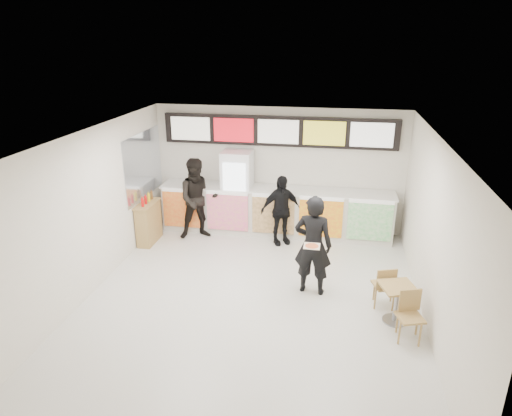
% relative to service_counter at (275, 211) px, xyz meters
% --- Properties ---
extents(floor, '(7.00, 7.00, 0.00)m').
position_rel_service_counter_xyz_m(floor, '(-0.00, -3.09, -0.57)').
color(floor, beige).
rests_on(floor, ground).
extents(ceiling, '(7.00, 7.00, 0.00)m').
position_rel_service_counter_xyz_m(ceiling, '(-0.00, -3.09, 2.43)').
color(ceiling, white).
rests_on(ceiling, wall_back).
extents(wall_back, '(6.00, 0.00, 6.00)m').
position_rel_service_counter_xyz_m(wall_back, '(-0.00, 0.41, 0.93)').
color(wall_back, silver).
rests_on(wall_back, floor).
extents(wall_left, '(0.00, 7.00, 7.00)m').
position_rel_service_counter_xyz_m(wall_left, '(-3.00, -3.09, 0.93)').
color(wall_left, silver).
rests_on(wall_left, floor).
extents(wall_right, '(0.00, 7.00, 7.00)m').
position_rel_service_counter_xyz_m(wall_right, '(3.00, -3.09, 0.93)').
color(wall_right, silver).
rests_on(wall_right, floor).
extents(service_counter, '(5.56, 0.77, 1.14)m').
position_rel_service_counter_xyz_m(service_counter, '(0.00, 0.00, 0.00)').
color(service_counter, silver).
rests_on(service_counter, floor).
extents(menu_board, '(5.50, 0.14, 0.70)m').
position_rel_service_counter_xyz_m(menu_board, '(0.00, 0.32, 1.88)').
color(menu_board, black).
rests_on(menu_board, wall_back).
extents(drinks_fridge, '(0.70, 0.67, 2.00)m').
position_rel_service_counter_xyz_m(drinks_fridge, '(-0.93, 0.02, 0.43)').
color(drinks_fridge, white).
rests_on(drinks_fridge, floor).
extents(mirror_panel, '(0.01, 2.00, 1.50)m').
position_rel_service_counter_xyz_m(mirror_panel, '(-2.99, -0.64, 1.18)').
color(mirror_panel, '#B2B7BF').
rests_on(mirror_panel, wall_left).
extents(customer_main, '(0.74, 0.53, 1.91)m').
position_rel_service_counter_xyz_m(customer_main, '(1.05, -2.58, 0.38)').
color(customer_main, black).
rests_on(customer_main, floor).
extents(customer_left, '(1.15, 1.04, 1.93)m').
position_rel_service_counter_xyz_m(customer_left, '(-1.76, -0.54, 0.39)').
color(customer_left, black).
rests_on(customer_left, floor).
extents(customer_mid, '(1.03, 0.82, 1.63)m').
position_rel_service_counter_xyz_m(customer_mid, '(0.19, -0.54, 0.24)').
color(customer_mid, black).
rests_on(customer_mid, floor).
extents(pizza_slice, '(0.36, 0.36, 0.02)m').
position_rel_service_counter_xyz_m(pizza_slice, '(1.05, -3.03, 0.58)').
color(pizza_slice, beige).
rests_on(pizza_slice, customer_main).
extents(cafe_table, '(0.79, 1.42, 0.80)m').
position_rel_service_counter_xyz_m(cafe_table, '(2.50, -3.32, -0.10)').
color(cafe_table, '#9D7D47').
rests_on(cafe_table, floor).
extents(condiment_ledge, '(0.35, 0.86, 1.15)m').
position_rel_service_counter_xyz_m(condiment_ledge, '(-2.82, -1.02, -0.08)').
color(condiment_ledge, '#9D7D47').
rests_on(condiment_ledge, floor).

